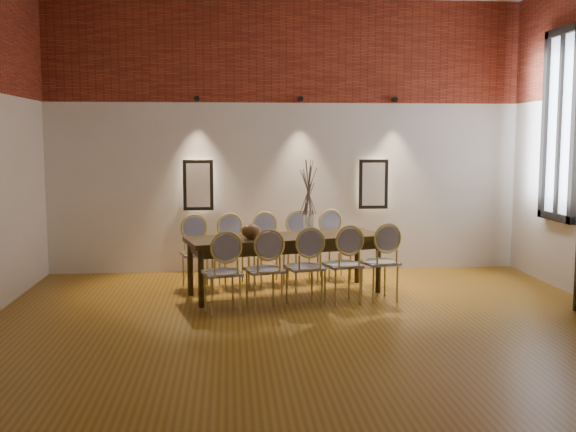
{
  "coord_description": "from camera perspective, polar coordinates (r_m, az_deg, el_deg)",
  "views": [
    {
      "loc": [
        -0.85,
        -6.47,
        1.97
      ],
      "look_at": [
        -0.15,
        1.54,
        1.05
      ],
      "focal_mm": 42.0,
      "sensor_mm": 36.0,
      "label": 1
    }
  ],
  "objects": [
    {
      "name": "floor",
      "position": [
        6.82,
        2.4,
        -10.36
      ],
      "size": [
        7.0,
        7.0,
        0.02
      ],
      "primitive_type": "cube",
      "color": "#92641A",
      "rests_on": "ground"
    },
    {
      "name": "brick_band_back",
      "position": [
        10.07,
        -0.13,
        13.84
      ],
      "size": [
        7.0,
        0.02,
        1.5
      ],
      "primitive_type": "cube",
      "color": "maroon",
      "rests_on": "ground"
    },
    {
      "name": "wall_back",
      "position": [
        10.06,
        -0.17,
        6.7
      ],
      "size": [
        7.0,
        0.1,
        4.0
      ],
      "primitive_type": "cube",
      "color": "silver",
      "rests_on": "ground"
    },
    {
      "name": "spot_fixture_mid",
      "position": [
        9.96,
        1.06,
        9.87
      ],
      "size": [
        0.08,
        0.1,
        0.08
      ],
      "primitive_type": "cylinder",
      "rotation": [
        1.57,
        0.0,
        0.0
      ],
      "color": "black",
      "rests_on": "wall_back"
    },
    {
      "name": "chair_near_e",
      "position": [
        8.34,
        7.76,
        -3.89
      ],
      "size": [
        0.54,
        0.54,
        0.94
      ],
      "primitive_type": null,
      "rotation": [
        0.0,
        0.0,
        0.25
      ],
      "color": "tan",
      "rests_on": "floor"
    },
    {
      "name": "chair_far_a",
      "position": [
        8.96,
        -7.67,
        -3.17
      ],
      "size": [
        0.54,
        0.54,
        0.94
      ],
      "primitive_type": null,
      "rotation": [
        0.0,
        0.0,
        3.39
      ],
      "color": "tan",
      "rests_on": "floor"
    },
    {
      "name": "window_glass",
      "position": [
        9.51,
        22.13,
        7.14
      ],
      "size": [
        0.02,
        0.78,
        2.38
      ],
      "primitive_type": "cube",
      "color": "silver",
      "rests_on": "wall_right"
    },
    {
      "name": "chair_far_d",
      "position": [
        9.37,
        1.27,
        -2.69
      ],
      "size": [
        0.54,
        0.54,
        0.94
      ],
      "primitive_type": null,
      "rotation": [
        0.0,
        0.0,
        3.39
      ],
      "color": "tan",
      "rests_on": "floor"
    },
    {
      "name": "window_frame",
      "position": [
        9.5,
        22.02,
        7.14
      ],
      "size": [
        0.08,
        0.9,
        2.5
      ],
      "primitive_type": "cube",
      "color": "black",
      "rests_on": "wall_right"
    },
    {
      "name": "wall_front",
      "position": [
        3.04,
        11.29,
        6.94
      ],
      "size": [
        7.0,
        0.1,
        4.0
      ],
      "primitive_type": "cube",
      "color": "silver",
      "rests_on": "ground"
    },
    {
      "name": "chair_near_d",
      "position": [
        8.13,
        4.65,
        -4.13
      ],
      "size": [
        0.54,
        0.54,
        0.94
      ],
      "primitive_type": null,
      "rotation": [
        0.0,
        0.0,
        0.25
      ],
      "color": "tan",
      "rests_on": "floor"
    },
    {
      "name": "chair_far_e",
      "position": [
        9.55,
        4.05,
        -2.52
      ],
      "size": [
        0.54,
        0.54,
        0.94
      ],
      "primitive_type": null,
      "rotation": [
        0.0,
        0.0,
        3.39
      ],
      "color": "tan",
      "rests_on": "floor"
    },
    {
      "name": "chair_near_a",
      "position": [
        7.66,
        -5.59,
        -4.8
      ],
      "size": [
        0.54,
        0.54,
        0.94
      ],
      "primitive_type": null,
      "rotation": [
        0.0,
        0.0,
        0.25
      ],
      "color": "tan",
      "rests_on": "floor"
    },
    {
      "name": "dining_table",
      "position": [
        8.59,
        -0.23,
        -4.17
      ],
      "size": [
        2.59,
        1.39,
        0.75
      ],
      "primitive_type": "cube",
      "rotation": [
        0.0,
        0.0,
        0.25
      ],
      "color": "#36250D",
      "rests_on": "floor"
    },
    {
      "name": "spot_fixture_right",
      "position": [
        10.21,
        9.02,
        9.71
      ],
      "size": [
        0.08,
        0.1,
        0.08
      ],
      "primitive_type": "cylinder",
      "rotation": [
        1.57,
        0.0,
        0.0
      ],
      "color": "black",
      "rests_on": "wall_back"
    },
    {
      "name": "bowl",
      "position": [
        8.33,
        -3.15,
        -1.28
      ],
      "size": [
        0.24,
        0.24,
        0.18
      ],
      "primitive_type": "ellipsoid",
      "color": "brown",
      "rests_on": "dining_table"
    },
    {
      "name": "window_mullion",
      "position": [
        9.5,
        22.02,
        7.14
      ],
      "size": [
        0.06,
        0.06,
        2.4
      ],
      "primitive_type": "cube",
      "color": "black",
      "rests_on": "wall_right"
    },
    {
      "name": "niche_left",
      "position": [
        9.95,
        -7.6,
        2.61
      ],
      "size": [
        0.36,
        0.06,
        0.66
      ],
      "primitive_type": "cube",
      "color": "#FFEAC6",
      "rests_on": "wall_back"
    },
    {
      "name": "chair_near_b",
      "position": [
        7.79,
        -2.04,
        -4.58
      ],
      "size": [
        0.54,
        0.54,
        0.94
      ],
      "primitive_type": null,
      "rotation": [
        0.0,
        0.0,
        0.25
      ],
      "color": "tan",
      "rests_on": "floor"
    },
    {
      "name": "chair_near_c",
      "position": [
        7.95,
        1.38,
        -4.36
      ],
      "size": [
        0.54,
        0.54,
        0.94
      ],
      "primitive_type": null,
      "rotation": [
        0.0,
        0.0,
        0.25
      ],
      "color": "tan",
      "rests_on": "floor"
    },
    {
      "name": "chair_far_b",
      "position": [
        9.07,
        -4.6,
        -3.01
      ],
      "size": [
        0.54,
        0.54,
        0.94
      ],
      "primitive_type": null,
      "rotation": [
        0.0,
        0.0,
        3.39
      ],
      "color": "tan",
      "rests_on": "floor"
    },
    {
      "name": "chair_far_c",
      "position": [
        9.21,
        -1.62,
        -2.85
      ],
      "size": [
        0.54,
        0.54,
        0.94
      ],
      "primitive_type": null,
      "rotation": [
        0.0,
        0.0,
        3.39
      ],
      "color": "tan",
      "rests_on": "floor"
    },
    {
      "name": "book",
      "position": [
        8.61,
        -2.28,
        -1.52
      ],
      "size": [
        0.3,
        0.24,
        0.03
      ],
      "primitive_type": "cube",
      "rotation": [
        0.0,
        0.0,
        0.25
      ],
      "color": "#7E214C",
      "rests_on": "dining_table"
    },
    {
      "name": "vase",
      "position": [
        8.61,
        1.72,
        -0.61
      ],
      "size": [
        0.14,
        0.14,
        0.3
      ],
      "primitive_type": "cylinder",
      "color": "silver",
      "rests_on": "dining_table"
    },
    {
      "name": "dried_branches",
      "position": [
        8.57,
        1.73,
        2.38
      ],
      "size": [
        0.5,
        0.5,
        0.7
      ],
      "primitive_type": null,
      "color": "#49362E",
      "rests_on": "vase"
    },
    {
      "name": "spot_fixture_left",
      "position": [
        9.92,
        -7.72,
        9.83
      ],
      "size": [
        0.08,
        0.1,
        0.08
      ],
      "primitive_type": "cylinder",
      "rotation": [
        1.57,
        0.0,
        0.0
      ],
      "color": "black",
      "rests_on": "wall_back"
    },
    {
      "name": "niche_right",
      "position": [
        10.17,
        7.21,
        2.7
      ],
      "size": [
        0.36,
        0.06,
        0.66
      ],
      "primitive_type": "cube",
      "color": "#FFEAC6",
      "rests_on": "wall_back"
    }
  ]
}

